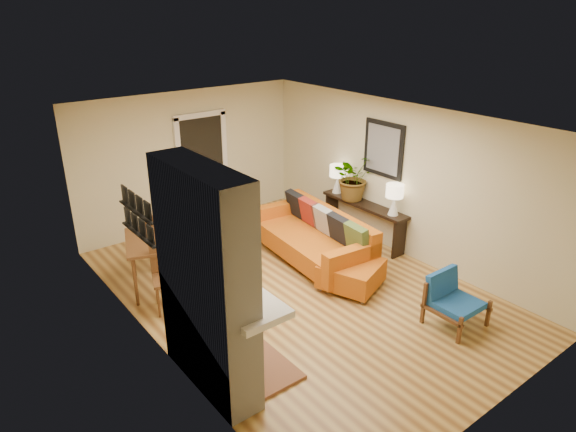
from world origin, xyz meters
name	(u,v)px	position (x,y,z in m)	size (l,w,h in m)	color
room_shell	(234,165)	(0.60, 2.63, 1.24)	(6.50, 6.50, 6.50)	tan
fireplace	(210,286)	(-2.00, -1.00, 1.24)	(1.09, 1.68, 2.60)	white
sofa	(316,237)	(0.91, 0.59, 0.41)	(1.24, 2.43, 0.92)	silver
ottoman	(351,273)	(0.71, -0.46, 0.24)	(1.07, 1.07, 0.42)	silver
blue_chair	(451,297)	(1.13, -1.95, 0.38)	(0.69, 0.68, 0.71)	brown
dining_table	(158,248)	(-1.58, 1.36, 0.65)	(1.20, 1.87, 0.99)	brown
console_table	(364,211)	(2.07, 0.63, 0.58)	(0.34, 1.85, 0.72)	black
lamp_near	(394,196)	(2.07, -0.04, 1.06)	(0.30, 0.30, 0.54)	white
lamp_far	(337,175)	(2.07, 1.35, 1.06)	(0.30, 0.30, 0.54)	white
houseplant	(354,177)	(2.06, 0.92, 1.15)	(0.77, 0.67, 0.85)	#1E5919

